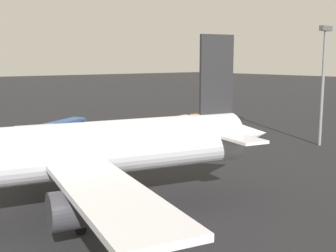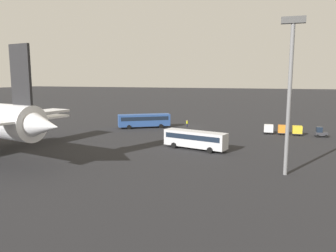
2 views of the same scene
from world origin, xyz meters
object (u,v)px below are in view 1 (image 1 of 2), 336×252
Objects in this scene: airplane at (53,154)px; worker_person at (97,127)px; cargo_cart_orange at (195,118)px; shuttle_bus_near at (61,129)px; shuttle_bus_far at (211,134)px; cargo_cart_yellow at (205,117)px; baggage_tug at (220,117)px; cargo_cart_white at (185,119)px.

airplane is 48.55m from worker_person.
cargo_cart_orange is at bearing 169.68° from worker_person.
worker_person is at bearing 172.85° from shuttle_bus_near.
shuttle_bus_near reaches higher than shuttle_bus_far.
worker_person is 0.83× the size of cargo_cart_orange.
shuttle_bus_near is at bearing 0.32° from cargo_cart_yellow.
baggage_tug is (-56.27, -35.79, -5.27)m from airplane.
shuttle_bus_far is at bearing 34.08° from baggage_tug.
airplane is 17.81× the size of baggage_tug.
airplane is 39.89m from shuttle_bus_near.
cargo_cart_orange is at bearing -11.79° from baggage_tug.
cargo_cart_yellow is 2.94m from cargo_cart_orange.
cargo_cart_orange is (-32.24, -0.30, -0.81)m from shuttle_bus_near.
shuttle_bus_near is 5.83× the size of cargo_cart_white.
shuttle_bus_far is 5.52× the size of cargo_cart_orange.
cargo_cart_yellow is (-51.77, -36.23, -5.02)m from airplane.
airplane reaches higher than worker_person.
cargo_cart_yellow is (-25.43, 4.21, 0.32)m from worker_person.
shuttle_bus_near is 39.69m from baggage_tug.
shuttle_bus_near is (-16.59, -36.03, -4.22)m from airplane.
shuttle_bus_far is at bearing 59.86° from cargo_cart_white.
cargo_cart_orange is at bearing -110.67° from shuttle_bus_far.
shuttle_bus_far reaches higher than baggage_tug.
baggage_tug is 1.22× the size of cargo_cart_white.
shuttle_bus_near reaches higher than baggage_tug.
shuttle_bus_near reaches higher than cargo_cart_yellow.
airplane reaches higher than cargo_cart_orange.
baggage_tug reaches higher than cargo_cart_yellow.
shuttle_bus_far is (-34.19, -16.14, -4.32)m from airplane.
airplane is at bearing 56.93° from worker_person.
shuttle_bus_far is 5.52× the size of cargo_cart_white.
cargo_cart_white is at bearing 168.09° from worker_person.
shuttle_bus_far is at bearing 107.91° from worker_person.
airplane is at bearing 33.83° from shuttle_bus_near.
baggage_tug is 1.22× the size of cargo_cart_orange.
cargo_cart_yellow reaches higher than worker_person.
shuttle_bus_far is at bearing 54.06° from cargo_cart_orange.
airplane is 21.73× the size of cargo_cart_orange.
shuttle_bus_near is at bearing 0.54° from cargo_cart_white.
airplane reaches higher than shuttle_bus_far.
cargo_cart_orange reaches higher than worker_person.
shuttle_bus_far is 4.52× the size of baggage_tug.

